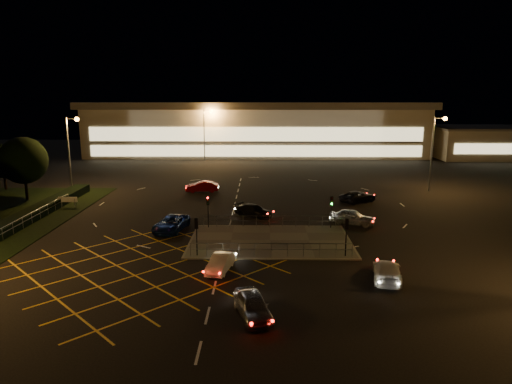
{
  "coord_description": "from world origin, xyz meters",
  "views": [
    {
      "loc": [
        1.2,
        -41.0,
        12.94
      ],
      "look_at": [
        0.58,
        9.72,
        2.0
      ],
      "focal_mm": 32.0,
      "sensor_mm": 36.0,
      "label": 1
    }
  ],
  "objects_px": {
    "signal_sw": "(196,229)",
    "signal_se": "(346,229)",
    "signal_ne": "(331,205)",
    "car_right_silver": "(352,217)",
    "car_near_silver": "(253,305)",
    "car_left_blue": "(171,224)",
    "car_approach_white": "(387,271)",
    "car_far_dkgrey": "(254,210)",
    "car_east_grey": "(358,197)",
    "signal_nw": "(208,205)",
    "car_queue_white": "(220,263)",
    "car_circ_red": "(202,187)"
  },
  "relations": [
    {
      "from": "signal_sw",
      "to": "signal_se",
      "type": "distance_m",
      "value": 12.0
    },
    {
      "from": "signal_se",
      "to": "signal_ne",
      "type": "distance_m",
      "value": 7.99
    },
    {
      "from": "car_right_silver",
      "to": "signal_ne",
      "type": "bearing_deg",
      "value": 143.48
    },
    {
      "from": "car_near_silver",
      "to": "car_left_blue",
      "type": "xyz_separation_m",
      "value": [
        -8.2,
        17.23,
        0.0
      ]
    },
    {
      "from": "signal_se",
      "to": "car_left_blue",
      "type": "height_order",
      "value": "signal_se"
    },
    {
      "from": "car_near_silver",
      "to": "car_approach_white",
      "type": "xyz_separation_m",
      "value": [
        9.42,
        5.56,
        -0.05
      ]
    },
    {
      "from": "car_far_dkgrey",
      "to": "car_east_grey",
      "type": "bearing_deg",
      "value": -29.06
    },
    {
      "from": "signal_nw",
      "to": "car_queue_white",
      "type": "height_order",
      "value": "signal_nw"
    },
    {
      "from": "signal_nw",
      "to": "signal_ne",
      "type": "distance_m",
      "value": 12.0
    },
    {
      "from": "car_circ_red",
      "to": "car_approach_white",
      "type": "relative_size",
      "value": 0.95
    },
    {
      "from": "signal_sw",
      "to": "car_far_dkgrey",
      "type": "height_order",
      "value": "signal_sw"
    },
    {
      "from": "signal_se",
      "to": "signal_nw",
      "type": "xyz_separation_m",
      "value": [
        -12.0,
        7.99,
        0.0
      ]
    },
    {
      "from": "car_left_blue",
      "to": "car_circ_red",
      "type": "relative_size",
      "value": 1.18
    },
    {
      "from": "car_circ_red",
      "to": "car_near_silver",
      "type": "bearing_deg",
      "value": 6.32
    },
    {
      "from": "car_circ_red",
      "to": "car_approach_white",
      "type": "bearing_deg",
      "value": 24.06
    },
    {
      "from": "car_queue_white",
      "to": "signal_sw",
      "type": "bearing_deg",
      "value": 137.62
    },
    {
      "from": "signal_se",
      "to": "signal_nw",
      "type": "relative_size",
      "value": 1.0
    },
    {
      "from": "signal_se",
      "to": "car_queue_white",
      "type": "relative_size",
      "value": 0.84
    },
    {
      "from": "car_queue_white",
      "to": "car_circ_red",
      "type": "height_order",
      "value": "car_circ_red"
    },
    {
      "from": "signal_ne",
      "to": "car_east_grey",
      "type": "distance_m",
      "value": 12.61
    },
    {
      "from": "car_near_silver",
      "to": "car_far_dkgrey",
      "type": "distance_m",
      "value": 22.71
    },
    {
      "from": "car_near_silver",
      "to": "car_left_blue",
      "type": "bearing_deg",
      "value": 100.11
    },
    {
      "from": "signal_sw",
      "to": "car_queue_white",
      "type": "xyz_separation_m",
      "value": [
        2.15,
        -3.01,
        -1.75
      ]
    },
    {
      "from": "signal_ne",
      "to": "car_near_silver",
      "type": "height_order",
      "value": "signal_ne"
    },
    {
      "from": "signal_sw",
      "to": "car_east_grey",
      "type": "height_order",
      "value": "signal_sw"
    },
    {
      "from": "signal_se",
      "to": "signal_ne",
      "type": "xyz_separation_m",
      "value": [
        0.0,
        7.99,
        0.0
      ]
    },
    {
      "from": "signal_se",
      "to": "car_east_grey",
      "type": "distance_m",
      "value": 20.14
    },
    {
      "from": "car_queue_white",
      "to": "car_circ_red",
      "type": "distance_m",
      "value": 28.44
    },
    {
      "from": "signal_nw",
      "to": "car_right_silver",
      "type": "height_order",
      "value": "signal_nw"
    },
    {
      "from": "signal_sw",
      "to": "car_near_silver",
      "type": "relative_size",
      "value": 0.74
    },
    {
      "from": "car_circ_red",
      "to": "car_east_grey",
      "type": "distance_m",
      "value": 20.59
    },
    {
      "from": "car_left_blue",
      "to": "car_circ_red",
      "type": "height_order",
      "value": "car_circ_red"
    },
    {
      "from": "signal_nw",
      "to": "signal_se",
      "type": "bearing_deg",
      "value": -33.65
    },
    {
      "from": "car_left_blue",
      "to": "car_queue_white",
      "type": "bearing_deg",
      "value": -51.07
    },
    {
      "from": "car_queue_white",
      "to": "car_right_silver",
      "type": "xyz_separation_m",
      "value": [
        12.23,
        12.5,
        0.15
      ]
    },
    {
      "from": "signal_ne",
      "to": "car_approach_white",
      "type": "relative_size",
      "value": 0.68
    },
    {
      "from": "car_near_silver",
      "to": "car_queue_white",
      "type": "xyz_separation_m",
      "value": [
        -2.55,
        7.1,
        -0.1
      ]
    },
    {
      "from": "signal_sw",
      "to": "car_queue_white",
      "type": "relative_size",
      "value": 0.84
    },
    {
      "from": "car_near_silver",
      "to": "car_approach_white",
      "type": "relative_size",
      "value": 0.92
    },
    {
      "from": "signal_sw",
      "to": "signal_ne",
      "type": "height_order",
      "value": "same"
    },
    {
      "from": "car_queue_white",
      "to": "car_far_dkgrey",
      "type": "height_order",
      "value": "car_far_dkgrey"
    },
    {
      "from": "car_queue_white",
      "to": "signal_se",
      "type": "bearing_deg",
      "value": 29.02
    },
    {
      "from": "car_left_blue",
      "to": "car_east_grey",
      "type": "height_order",
      "value": "car_left_blue"
    },
    {
      "from": "car_circ_red",
      "to": "car_east_grey",
      "type": "height_order",
      "value": "car_circ_red"
    },
    {
      "from": "car_near_silver",
      "to": "car_right_silver",
      "type": "relative_size",
      "value": 0.94
    },
    {
      "from": "signal_sw",
      "to": "car_east_grey",
      "type": "bearing_deg",
      "value": -131.22
    },
    {
      "from": "car_far_dkgrey",
      "to": "signal_ne",
      "type": "bearing_deg",
      "value": -88.73
    },
    {
      "from": "signal_sw",
      "to": "signal_nw",
      "type": "relative_size",
      "value": 1.0
    },
    {
      "from": "signal_sw",
      "to": "car_right_silver",
      "type": "distance_m",
      "value": 17.3
    },
    {
      "from": "signal_sw",
      "to": "car_queue_white",
      "type": "bearing_deg",
      "value": 125.57
    }
  ]
}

